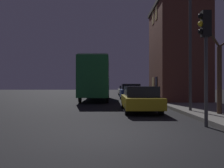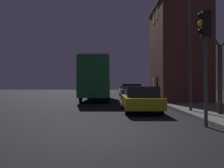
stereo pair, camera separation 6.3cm
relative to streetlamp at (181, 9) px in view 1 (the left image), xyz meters
name	(u,v)px [view 1 (the left image)]	position (x,y,z in m)	size (l,w,h in m)	color
ground_plane	(125,136)	(-3.09, -4.69, -5.26)	(120.00, 120.00, 0.00)	black
brick_building	(177,52)	(2.14, 7.54, -1.04)	(4.06, 5.68, 8.06)	brown
streetlamp	(181,9)	(0.00, 0.00, 0.00)	(1.24, 0.53, 6.78)	#38383A
traffic_light	(205,43)	(-0.24, -3.37, -2.37)	(0.43, 0.24, 4.02)	#38383A
bare_tree	(220,73)	(1.34, -1.25, -3.28)	(1.74, 1.53, 3.86)	#473323
bus	(96,76)	(-4.89, 9.82, -2.98)	(2.44, 9.02, 3.86)	#1E6B33
car_near_lane	(140,98)	(-1.91, 1.01, -4.55)	(1.83, 4.60, 1.38)	olive
car_mid_lane	(130,92)	(-1.64, 9.83, -4.46)	(1.86, 3.91, 1.55)	navy
car_far_lane	(125,90)	(-1.55, 18.16, -4.52)	(1.80, 4.78, 1.36)	beige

